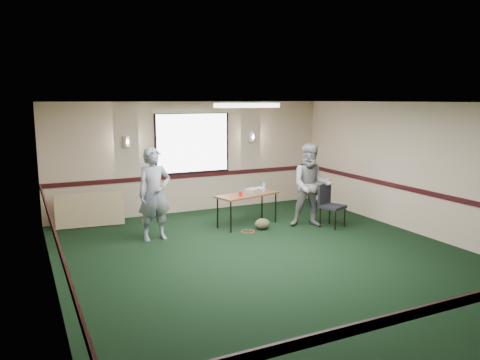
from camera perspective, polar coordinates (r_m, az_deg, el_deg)
name	(u,v)px	position (r m, az deg, el deg)	size (l,w,h in m)	color
ground	(272,259)	(8.28, 3.94, -9.61)	(8.00, 8.00, 0.00)	black
room_shell	(223,156)	(9.78, -2.09, 2.94)	(8.00, 8.02, 8.00)	tan
folding_table	(247,196)	(10.25, 0.90, -1.98)	(1.51, 0.90, 0.71)	#562F18
projector	(252,191)	(10.33, 1.50, -1.32)	(0.29, 0.25, 0.10)	#97979F
game_console	(259,189)	(10.72, 2.35, -1.05)	(0.20, 0.16, 0.05)	white
red_cup	(241,194)	(9.96, 0.09, -1.69)	(0.07, 0.07, 0.11)	red
water_bottle	(264,187)	(10.51, 2.94, -0.88)	(0.06, 0.06, 0.19)	#8CB5E5
duffel_bag	(262,224)	(10.05, 2.72, -5.38)	(0.34, 0.25, 0.24)	#4B4A2B
cable_coil	(248,231)	(9.90, 0.96, -6.28)	(0.29, 0.29, 0.01)	red
folded_table	(90,210)	(10.74, -17.82, -3.48)	(1.44, 0.06, 0.74)	tan
conference_chair	(329,202)	(10.38, 10.82, -2.64)	(0.59, 0.60, 0.93)	black
person_left	(154,194)	(9.30, -10.41, -1.71)	(0.67, 0.44, 1.83)	#3E5489
person_right	(311,185)	(10.24, 8.68, -0.67)	(0.88, 0.69, 1.82)	slate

